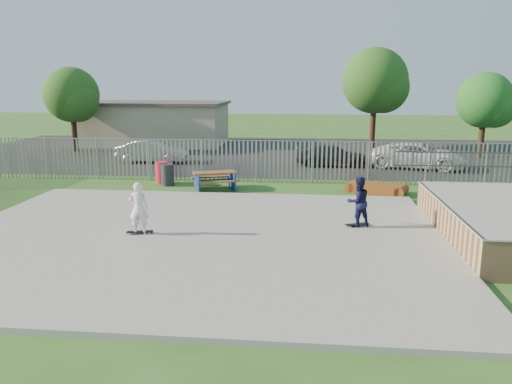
# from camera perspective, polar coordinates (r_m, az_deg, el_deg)

# --- Properties ---
(ground) EXTENTS (120.00, 120.00, 0.00)m
(ground) POSITION_cam_1_polar(r_m,az_deg,el_deg) (15.25, -7.14, -5.53)
(ground) COLOR #2C5B1F
(ground) RESTS_ON ground
(concrete_slab) EXTENTS (15.00, 12.00, 0.15)m
(concrete_slab) POSITION_cam_1_polar(r_m,az_deg,el_deg) (15.23, -7.15, -5.26)
(concrete_slab) COLOR gray
(concrete_slab) RESTS_ON ground
(quarter_pipe) EXTENTS (5.50, 7.05, 2.19)m
(quarter_pipe) POSITION_cam_1_polar(r_m,az_deg,el_deg) (16.88, 27.05, -3.08)
(quarter_pipe) COLOR tan
(quarter_pipe) RESTS_ON ground
(fence) EXTENTS (26.04, 16.02, 2.00)m
(fence) POSITION_cam_1_polar(r_m,az_deg,el_deg) (19.21, -1.28, 1.42)
(fence) COLOR gray
(fence) RESTS_ON ground
(picnic_table) EXTENTS (2.30, 2.10, 0.79)m
(picnic_table) POSITION_cam_1_polar(r_m,az_deg,el_deg) (22.18, -4.77, 1.32)
(picnic_table) COLOR brown
(picnic_table) RESTS_ON ground
(funbox) EXTENTS (2.36, 1.79, 0.42)m
(funbox) POSITION_cam_1_polar(r_m,az_deg,el_deg) (22.02, 13.60, 0.41)
(funbox) COLOR brown
(funbox) RESTS_ON ground
(trash_bin_red) EXTENTS (0.62, 0.62, 1.03)m
(trash_bin_red) POSITION_cam_1_polar(r_m,az_deg,el_deg) (23.81, -10.67, 2.18)
(trash_bin_red) COLOR #B31B35
(trash_bin_red) RESTS_ON ground
(trash_bin_grey) EXTENTS (0.59, 0.59, 0.99)m
(trash_bin_grey) POSITION_cam_1_polar(r_m,az_deg,el_deg) (23.32, -10.08, 1.95)
(trash_bin_grey) COLOR #27272A
(trash_bin_grey) RESTS_ON ground
(parking_lot) EXTENTS (40.00, 18.00, 0.02)m
(parking_lot) POSITION_cam_1_polar(r_m,az_deg,el_deg) (33.61, 0.06, 4.51)
(parking_lot) COLOR black
(parking_lot) RESTS_ON ground
(car_silver) EXTENTS (4.03, 1.42, 1.33)m
(car_silver) POSITION_cam_1_polar(r_m,az_deg,el_deg) (30.00, -11.78, 4.57)
(car_silver) COLOR #AAAAAE
(car_silver) RESTS_ON parking_lot
(car_dark) EXTENTS (4.15, 1.77, 1.19)m
(car_dark) POSITION_cam_1_polar(r_m,az_deg,el_deg) (28.53, 8.68, 4.16)
(car_dark) COLOR black
(car_dark) RESTS_ON parking_lot
(car_white) EXTENTS (5.47, 3.61, 1.40)m
(car_white) POSITION_cam_1_polar(r_m,az_deg,el_deg) (28.87, 18.00, 3.99)
(car_white) COLOR white
(car_white) RESTS_ON parking_lot
(building) EXTENTS (10.40, 6.40, 3.20)m
(building) POSITION_cam_1_polar(r_m,az_deg,el_deg) (38.93, -11.24, 7.74)
(building) COLOR #B6AC8C
(building) RESTS_ON ground
(tree_left) EXTENTS (3.67, 3.67, 5.66)m
(tree_left) POSITION_cam_1_polar(r_m,az_deg,el_deg) (36.15, -20.34, 10.36)
(tree_left) COLOR #391F16
(tree_left) RESTS_ON ground
(tree_mid) EXTENTS (4.55, 4.55, 7.02)m
(tree_mid) POSITION_cam_1_polar(r_m,az_deg,el_deg) (36.50, 13.44, 12.24)
(tree_mid) COLOR #3D2218
(tree_mid) RESTS_ON ground
(tree_right) EXTENTS (3.42, 3.42, 5.28)m
(tree_right) POSITION_cam_1_polar(r_m,az_deg,el_deg) (34.29, 24.69, 9.48)
(tree_right) COLOR #392A17
(tree_right) RESTS_ON ground
(skateboard_a) EXTENTS (0.81, 0.50, 0.08)m
(skateboard_a) POSITION_cam_1_polar(r_m,az_deg,el_deg) (16.39, 11.48, -3.71)
(skateboard_a) COLOR black
(skateboard_a) RESTS_ON concrete_slab
(skateboard_b) EXTENTS (0.82, 0.38, 0.08)m
(skateboard_b) POSITION_cam_1_polar(r_m,az_deg,el_deg) (15.68, -13.12, -4.53)
(skateboard_b) COLOR black
(skateboard_b) RESTS_ON concrete_slab
(skater_navy) EXTENTS (0.96, 0.87, 1.61)m
(skater_navy) POSITION_cam_1_polar(r_m,az_deg,el_deg) (16.20, 11.60, -1.10)
(skater_navy) COLOR #121438
(skater_navy) RESTS_ON concrete_slab
(skater_white) EXTENTS (0.61, 0.42, 1.61)m
(skater_white) POSITION_cam_1_polar(r_m,az_deg,el_deg) (15.48, -13.26, -1.82)
(skater_white) COLOR white
(skater_white) RESTS_ON concrete_slab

